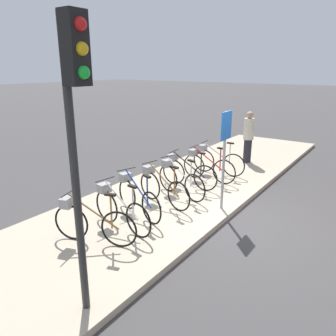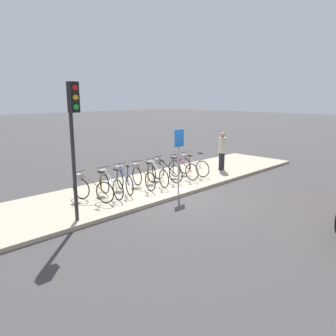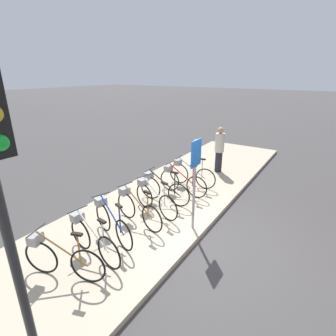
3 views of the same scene
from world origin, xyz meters
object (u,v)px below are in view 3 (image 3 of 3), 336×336
object	(u,v)px
parked_bicycle_1	(91,237)
pedestrian	(219,149)
parked_bicycle_5	(161,188)
parked_bicycle_0	(59,257)
parked_bicycle_7	(189,173)
parked_bicycle_4	(153,197)
traffic_light	(1,186)
parked_bicycle_6	(180,180)
parked_bicycle_3	(136,207)
parked_bicycle_2	(111,220)
sign_post	(195,170)

from	to	relation	value
parked_bicycle_1	pedestrian	xyz separation A→B (m)	(5.99, -0.25, 0.45)
parked_bicycle_5	parked_bicycle_1	bearing A→B (deg)	-176.68
parked_bicycle_0	parked_bicycle_7	xyz separation A→B (m)	(4.96, 0.02, 0.00)
pedestrian	parked_bicycle_0	bearing A→B (deg)	177.62
parked_bicycle_4	parked_bicycle_7	bearing A→B (deg)	1.35
parked_bicycle_0	traffic_light	size ratio (longest dim) A/B	0.43
parked_bicycle_6	traffic_light	distance (m)	6.02
pedestrian	traffic_light	world-z (taller)	traffic_light
parked_bicycle_5	parked_bicycle_7	xyz separation A→B (m)	(1.47, -0.12, 0.00)
parked_bicycle_0	parked_bicycle_3	xyz separation A→B (m)	(2.19, 0.01, 0.00)
parked_bicycle_0	parked_bicycle_6	world-z (taller)	same
parked_bicycle_4	parked_bicycle_7	xyz separation A→B (m)	(2.10, 0.05, 0.00)
parked_bicycle_5	traffic_light	world-z (taller)	traffic_light
parked_bicycle_2	parked_bicycle_7	bearing A→B (deg)	-1.34
pedestrian	traffic_light	xyz separation A→B (m)	(-7.92, -1.05, 1.72)
parked_bicycle_2	sign_post	world-z (taller)	sign_post
parked_bicycle_1	parked_bicycle_3	world-z (taller)	same
parked_bicycle_2	traffic_light	bearing A→B (deg)	-151.19
parked_bicycle_0	parked_bicycle_5	xyz separation A→B (m)	(3.49, 0.13, 0.00)
parked_bicycle_4	parked_bicycle_5	bearing A→B (deg)	14.93
parked_bicycle_3	sign_post	bearing A→B (deg)	-65.80
parked_bicycle_6	parked_bicycle_7	world-z (taller)	same
parked_bicycle_3	sign_post	xyz separation A→B (m)	(0.58, -1.29, 1.06)
pedestrian	parked_bicycle_1	bearing A→B (deg)	177.58
parked_bicycle_2	parked_bicycle_6	xyz separation A→B (m)	(2.86, -0.14, 0.00)
parked_bicycle_0	traffic_light	distance (m)	2.82
parked_bicycle_7	sign_post	distance (m)	2.76
traffic_light	parked_bicycle_7	bearing A→B (deg)	12.36
parked_bicycle_7	parked_bicycle_4	bearing A→B (deg)	-178.65
parked_bicycle_2	parked_bicycle_5	xyz separation A→B (m)	(2.08, 0.04, 0.00)
parked_bicycle_0	parked_bicycle_1	size ratio (longest dim) A/B	0.96
parked_bicycle_6	parked_bicycle_7	distance (m)	0.70
traffic_light	parked_bicycle_3	bearing A→B (deg)	21.61
parked_bicycle_0	sign_post	size ratio (longest dim) A/B	0.71
parked_bicycle_4	traffic_light	size ratio (longest dim) A/B	0.44
parked_bicycle_6	parked_bicycle_5	bearing A→B (deg)	167.55
parked_bicycle_1	parked_bicycle_4	world-z (taller)	same
parked_bicycle_3	parked_bicycle_5	xyz separation A→B (m)	(1.30, 0.13, 0.00)
parked_bicycle_2	pedestrian	distance (m)	5.34
parked_bicycle_3	parked_bicycle_2	bearing A→B (deg)	173.32
parked_bicycle_2	sign_post	xyz separation A→B (m)	(1.36, -1.38, 1.06)
parked_bicycle_0	sign_post	world-z (taller)	sign_post
parked_bicycle_3	traffic_light	distance (m)	4.24
parked_bicycle_4	parked_bicycle_7	distance (m)	2.10
parked_bicycle_3	pedestrian	xyz separation A→B (m)	(4.53, -0.29, 0.45)
parked_bicycle_2	parked_bicycle_4	bearing A→B (deg)	-5.21
parked_bicycle_0	parked_bicycle_3	distance (m)	2.19
parked_bicycle_3	parked_bicycle_6	bearing A→B (deg)	-1.23
parked_bicycle_5	traffic_light	distance (m)	5.37
parked_bicycle_4	parked_bicycle_6	bearing A→B (deg)	-0.15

